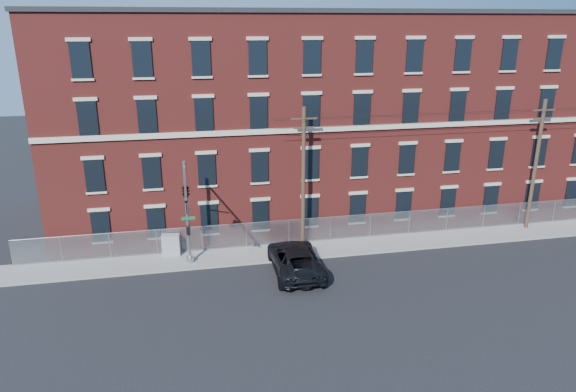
# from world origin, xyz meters

# --- Properties ---
(ground) EXTENTS (140.00, 140.00, 0.00)m
(ground) POSITION_xyz_m (0.00, 0.00, 0.00)
(ground) COLOR black
(ground) RESTS_ON ground
(sidewalk) EXTENTS (65.00, 3.00, 0.12)m
(sidewalk) POSITION_xyz_m (12.00, 5.00, 0.06)
(sidewalk) COLOR gray
(sidewalk) RESTS_ON ground
(mill_building) EXTENTS (55.30, 14.32, 16.30)m
(mill_building) POSITION_xyz_m (12.00, 13.93, 8.15)
(mill_building) COLOR maroon
(mill_building) RESTS_ON ground
(chain_link_fence) EXTENTS (59.06, 0.06, 1.85)m
(chain_link_fence) POSITION_xyz_m (12.00, 6.30, 1.06)
(chain_link_fence) COLOR #A5A8AD
(chain_link_fence) RESTS_ON ground
(traffic_signal_mast) EXTENTS (0.90, 6.75, 7.00)m
(traffic_signal_mast) POSITION_xyz_m (-6.00, 2.18, 5.39)
(traffic_signal_mast) COLOR #9EA0A5
(traffic_signal_mast) RESTS_ON ground
(utility_pole_near) EXTENTS (1.80, 0.28, 10.00)m
(utility_pole_near) POSITION_xyz_m (2.00, 5.60, 5.34)
(utility_pole_near) COLOR #422E21
(utility_pole_near) RESTS_ON ground
(utility_pole_mid) EXTENTS (1.80, 0.28, 10.00)m
(utility_pole_mid) POSITION_xyz_m (20.00, 5.60, 5.34)
(utility_pole_mid) COLOR #422E21
(utility_pole_mid) RESTS_ON ground
(overhead_wires) EXTENTS (40.00, 0.62, 0.62)m
(overhead_wires) POSITION_xyz_m (20.00, 5.60, 9.12)
(overhead_wires) COLOR black
(overhead_wires) RESTS_ON ground
(pickup_truck) EXTENTS (3.06, 6.49, 1.79)m
(pickup_truck) POSITION_xyz_m (0.66, 1.98, 0.90)
(pickup_truck) COLOR black
(pickup_truck) RESTS_ON ground
(utility_cabinet) EXTENTS (1.27, 0.73, 1.51)m
(utility_cabinet) POSITION_xyz_m (-7.23, 5.92, 0.87)
(utility_cabinet) COLOR gray
(utility_cabinet) RESTS_ON sidewalk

